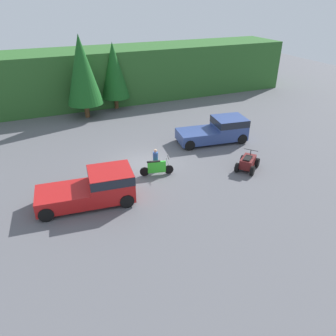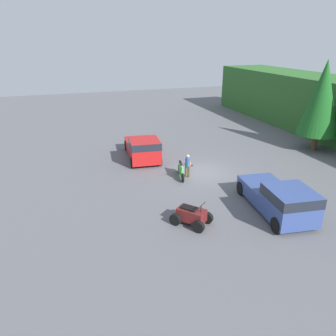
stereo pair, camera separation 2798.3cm
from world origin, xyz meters
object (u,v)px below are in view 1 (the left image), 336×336
at_px(pickup_truck_red, 96,187).
at_px(traffic_cone, 123,167).
at_px(pickup_truck_second, 219,129).
at_px(quad_atv, 248,163).
at_px(dirt_bike, 157,168).
at_px(rider_person, 156,159).

bearing_deg(pickup_truck_red, traffic_cone, 57.37).
relative_size(pickup_truck_second, traffic_cone, 10.27).
height_order(pickup_truck_second, quad_atv, pickup_truck_second).
relative_size(pickup_truck_red, pickup_truck_second, 0.98).
relative_size(pickup_truck_red, quad_atv, 2.41).
xyz_separation_m(dirt_bike, traffic_cone, (-1.90, 1.42, -0.24)).
distance_m(pickup_truck_second, traffic_cone, 8.66).
relative_size(quad_atv, rider_person, 1.40).
bearing_deg(traffic_cone, quad_atv, -21.72).
bearing_deg(pickup_truck_second, pickup_truck_red, -148.87).
height_order(pickup_truck_second, traffic_cone, pickup_truck_second).
height_order(dirt_bike, quad_atv, quad_atv).
distance_m(rider_person, traffic_cone, 2.31).
distance_m(pickup_truck_second, rider_person, 7.02).
bearing_deg(rider_person, dirt_bike, -84.40).
relative_size(dirt_bike, traffic_cone, 3.99).
xyz_separation_m(dirt_bike, quad_atv, (5.90, -1.69, -0.01)).
bearing_deg(traffic_cone, pickup_truck_red, -128.54).
height_order(quad_atv, traffic_cone, quad_atv).
bearing_deg(dirt_bike, pickup_truck_red, -147.42).
bearing_deg(traffic_cone, pickup_truck_second, 12.01).
bearing_deg(pickup_truck_red, rider_person, 30.64).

